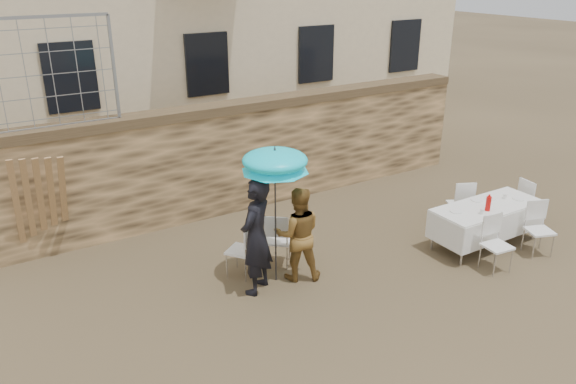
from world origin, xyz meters
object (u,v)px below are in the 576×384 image
soda_bottle (488,204)px  table_chair_front_right (540,229)px  man_suit (256,237)px  table_chair_back (460,203)px  couple_chair_left (241,249)px  woman_dress (298,234)px  umbrella (275,165)px  table_chair_side (531,202)px  couple_chair_right (278,239)px  banquet_table (488,207)px  table_chair_front_left (497,245)px

soda_bottle → table_chair_front_right: soda_bottle is taller
man_suit → table_chair_back: bearing=144.8°
couple_chair_left → table_chair_back: (4.48, -0.53, 0.00)m
couple_chair_left → soda_bottle: (4.08, -1.48, 0.43)m
woman_dress → umbrella: 1.26m
table_chair_side → couple_chair_right: bearing=84.1°
soda_bottle → table_chair_front_right: size_ratio=0.27×
umbrella → soda_bottle: size_ratio=8.10×
couple_chair_right → soda_bottle: bearing=-165.1°
couple_chair_left → woman_dress: bearing=107.2°
banquet_table → table_chair_back: 0.86m
man_suit → couple_chair_left: 0.71m
couple_chair_right → banquet_table: size_ratio=0.46×
woman_dress → table_chair_side: (4.93, -0.68, -0.31)m
umbrella → table_chair_front_right: (4.38, -1.63, -1.51)m
man_suit → table_chair_front_right: man_suit is taller
couple_chair_right → couple_chair_left: bearing=38.5°
umbrella → table_chair_front_left: 3.96m
woman_dress → couple_chair_left: (-0.75, 0.55, -0.31)m
banquet_table → table_chair_side: size_ratio=2.19×
table_chair_front_left → table_chair_back: 1.74m
soda_bottle → table_chair_back: bearing=67.2°
couple_chair_left → table_chair_back: size_ratio=1.00×
couple_chair_right → banquet_table: (3.58, -1.33, 0.25)m
banquet_table → table_chair_back: bearing=76.0°
umbrella → soda_bottle: 3.97m
couple_chair_left → table_chair_front_right: (4.78, -2.08, 0.00)m
umbrella → table_chair_front_left: bearing=-26.4°
couple_chair_left → couple_chair_right: 0.70m
woman_dress → banquet_table: size_ratio=0.75×
couple_chair_left → table_chair_side: size_ratio=1.00×
woman_dress → table_chair_front_right: 4.32m
table_chair_side → soda_bottle: bearing=106.9°
banquet_table → soda_bottle: bearing=-143.1°
soda_bottle → table_chair_back: size_ratio=0.27×
man_suit → table_chair_side: 5.74m
soda_bottle → woman_dress: bearing=164.4°
man_suit → umbrella: 1.13m
soda_bottle → table_chair_front_right: (0.70, -0.60, -0.43)m
table_chair_back → woman_dress: bearing=25.8°
table_chair_front_right → couple_chair_right: bearing=173.7°
table_chair_front_left → table_chair_back: bearing=68.9°
banquet_table → table_chair_front_left: bearing=-128.7°
soda_bottle → table_chair_back: soda_bottle is taller
man_suit → soda_bottle: man_suit is taller
man_suit → umbrella: (0.40, 0.10, 1.06)m
table_chair_side → woman_dress: bearing=90.2°
couple_chair_right → soda_bottle: soda_bottle is taller
couple_chair_right → table_chair_front_right: bearing=-168.4°
umbrella → table_chair_side: size_ratio=2.19×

